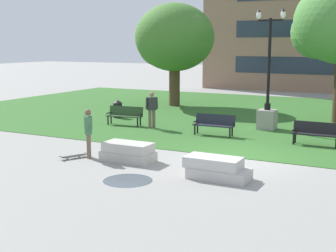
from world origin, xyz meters
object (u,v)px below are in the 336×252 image
concrete_block_left (216,168)px  park_bench_near_left (125,114)px  park_bench_far_right (316,132)px  skateboard (74,156)px  person_skateboarder (88,131)px  trash_bin (118,109)px  park_bench_near_right (214,123)px  concrete_block_center (128,152)px  person_bystander_near_lawn (152,108)px  lamp_post_center (267,106)px

concrete_block_left → park_bench_near_left: park_bench_near_left is taller
park_bench_near_left → park_bench_far_right: (9.15, -0.57, 0.00)m
skateboard → park_bench_near_left: (-2.05, 6.55, 0.45)m
person_skateboarder → trash_bin: 8.99m
concrete_block_left → skateboard: bearing=179.5°
park_bench_near_left → park_bench_near_right: (4.86, -0.46, 0.00)m
person_skateboarder → park_bench_near_left: size_ratio=0.93×
skateboard → park_bench_near_left: size_ratio=0.55×
concrete_block_center → concrete_block_left: same height
person_bystander_near_lawn → park_bench_near_right: bearing=-5.0°
person_skateboarder → trash_bin: (-4.05, 8.01, -0.46)m
park_bench_near_left → concrete_block_center: bearing=-56.8°
park_bench_near_left → park_bench_near_right: size_ratio=1.02×
park_bench_near_right → park_bench_far_right: size_ratio=1.01×
concrete_block_center → trash_bin: 9.54m
concrete_block_center → park_bench_near_right: bearing=80.4°
concrete_block_left → park_bench_near_left: bearing=138.1°
person_skateboarder → lamp_post_center: lamp_post_center is taller
person_bystander_near_lawn → concrete_block_left: bearing=-48.1°
concrete_block_center → lamp_post_center: bearing=72.4°
skateboard → park_bench_near_right: size_ratio=0.55×
park_bench_far_right → park_bench_near_right: bearing=178.5°
concrete_block_left → lamp_post_center: size_ratio=0.35×
concrete_block_center → person_bystander_near_lawn: 6.31m
concrete_block_left → trash_bin: 12.26m
concrete_block_center → concrete_block_left: (3.44, -0.60, 0.00)m
park_bench_near_left → lamp_post_center: bearing=17.7°
park_bench_far_right → park_bench_near_left: bearing=176.4°
concrete_block_left → person_skateboarder: (-4.90, 0.37, 0.66)m
concrete_block_left → person_bystander_near_lawn: 8.65m
park_bench_far_right → lamp_post_center: lamp_post_center is taller
person_skateboarder → person_bystander_near_lawn: 6.11m
park_bench_near_right → park_bench_far_right: (4.30, -0.11, 0.00)m
person_skateboarder → park_bench_far_right: person_skateboarder is taller
concrete_block_left → lamp_post_center: bearing=95.7°
person_skateboarder → trash_bin: size_ratio=1.78×
concrete_block_center → concrete_block_left: size_ratio=0.94×
skateboard → trash_bin: 9.10m
person_skateboarder → lamp_post_center: bearing=64.1°
trash_bin → concrete_block_left: bearing=-43.1°
park_bench_far_right → lamp_post_center: size_ratio=0.33×
person_skateboarder → trash_bin: bearing=116.8°
skateboard → park_bench_far_right: park_bench_far_right is taller
lamp_post_center → trash_bin: (-8.07, -0.29, -0.61)m
concrete_block_center → concrete_block_left: 3.49m
person_bystander_near_lawn → concrete_block_center: bearing=-68.3°
concrete_block_center → skateboard: concrete_block_center is taller
lamp_post_center → park_bench_near_left: bearing=-162.3°
park_bench_near_left → trash_bin: size_ratio=1.92×
concrete_block_left → trash_bin: (-8.95, 8.38, 0.20)m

